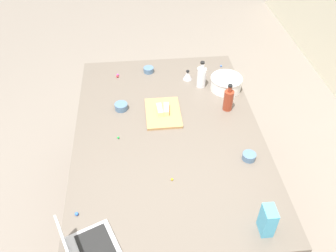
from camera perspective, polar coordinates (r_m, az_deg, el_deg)
ground_plane at (r=2.98m, az=0.00°, el=-13.64°), size 12.00×12.00×0.00m
island_counter at (r=2.62m, az=0.00°, el=-8.10°), size 1.79×1.21×0.90m
mixing_bowl_large at (r=2.66m, az=9.40°, el=6.90°), size 0.23×0.23×0.10m
bottle_soy at (r=2.46m, az=9.75°, el=4.24°), size 0.07×0.07×0.20m
bottle_vinegar at (r=2.65m, az=5.44°, el=7.96°), size 0.07×0.07×0.21m
cutting_board at (r=2.42m, az=-0.79°, el=2.13°), size 0.32×0.24×0.02m
butter_stick_left at (r=2.41m, az=-1.34°, el=2.66°), size 0.11×0.04×0.04m
butter_stick_right at (r=2.41m, az=-0.28°, el=2.77°), size 0.11×0.05×0.04m
ramekin_small at (r=2.17m, az=12.99°, el=-4.82°), size 0.08×0.08×0.04m
ramekin_medium at (r=2.84m, az=-3.16°, el=9.08°), size 0.08×0.08×0.04m
ramekin_wide at (r=2.48m, az=-7.60°, el=3.14°), size 0.09×0.09×0.05m
kitchen_timer at (r=2.75m, az=3.19°, el=8.22°), size 0.07×0.07×0.08m
candy_bag at (r=1.83m, az=15.82°, el=-14.50°), size 0.09×0.06×0.17m
candy_0 at (r=2.02m, az=0.66°, el=-8.64°), size 0.01×0.01×0.01m
candy_1 at (r=2.82m, az=-8.14°, el=8.20°), size 0.02×0.02×0.02m
candy_2 at (r=2.27m, az=-8.06°, el=-1.87°), size 0.01×0.01×0.01m
candy_3 at (r=2.81m, az=-8.20°, el=7.96°), size 0.02×0.02×0.02m
candy_4 at (r=2.94m, az=8.60°, el=9.61°), size 0.01×0.01×0.01m
candy_5 at (r=1.93m, az=-14.60°, el=-13.62°), size 0.02×0.02×0.02m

